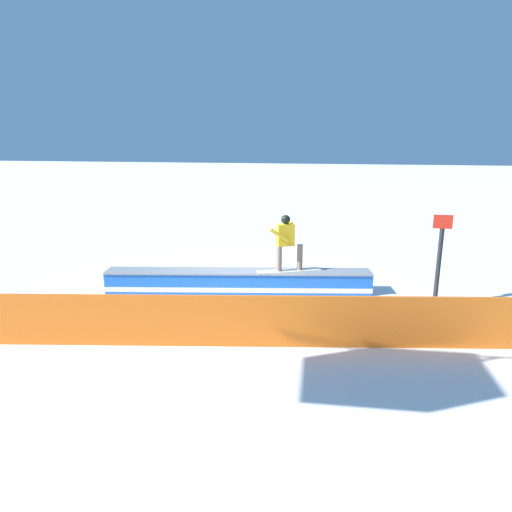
{
  "coord_description": "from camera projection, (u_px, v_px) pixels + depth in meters",
  "views": [
    {
      "loc": [
        -2.41,
        10.34,
        3.66
      ],
      "look_at": [
        -0.61,
        0.9,
        1.17
      ],
      "focal_mm": 31.74,
      "sensor_mm": 36.0,
      "label": 1
    }
  ],
  "objects": [
    {
      "name": "ground_plane",
      "position": [
        238.0,
        292.0,
        11.19
      ],
      "size": [
        120.0,
        120.0,
        0.0
      ],
      "primitive_type": "plane",
      "color": "white"
    },
    {
      "name": "grind_box",
      "position": [
        238.0,
        282.0,
        11.13
      ],
      "size": [
        6.49,
        1.66,
        0.55
      ],
      "color": "blue",
      "rests_on": "ground_plane"
    },
    {
      "name": "snowboarder",
      "position": [
        287.0,
        241.0,
        10.82
      ],
      "size": [
        1.56,
        0.86,
        1.38
      ],
      "color": "silver",
      "rests_on": "grind_box"
    },
    {
      "name": "safety_fence",
      "position": [
        200.0,
        321.0,
        8.15
      ],
      "size": [
        12.06,
        2.1,
        0.97
      ],
      "primitive_type": "cube",
      "rotation": [
        0.0,
        0.0,
        0.17
      ],
      "color": "orange",
      "rests_on": "ground_plane"
    },
    {
      "name": "trail_marker",
      "position": [
        439.0,
        258.0,
        10.03
      ],
      "size": [
        0.4,
        0.1,
        2.07
      ],
      "color": "#262628",
      "rests_on": "ground_plane"
    }
  ]
}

